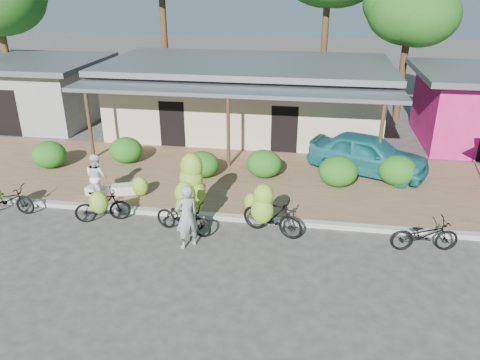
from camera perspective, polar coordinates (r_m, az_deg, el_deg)
The scene contains 25 objects.
ground at distance 13.04m, azimuth -6.28°, elevation -8.72°, with size 100.00×100.00×0.00m, color #3E3B39.
sidewalk at distance 17.32m, azimuth -2.04°, elevation 0.20°, with size 60.00×6.00×0.12m, color #906D4D.
curb at distance 14.67m, azimuth -4.28°, elevation -4.36°, with size 60.00×0.25×0.15m, color #A8A399.
shop_main at distance 22.36m, azimuth 0.84°, elevation 10.13°, with size 13.00×8.50×3.35m.
shop_grey at distance 26.33m, azimuth -23.96°, elevation 9.97°, with size 7.00×6.00×3.15m.
tree_near_right at distance 25.58m, azimuth 19.65°, elevation 19.18°, with size 4.41×4.22×7.16m.
hedge_0 at distance 19.44m, azimuth -22.25°, elevation 2.88°, with size 1.32×1.19×1.03m, color #165E15.
hedge_1 at distance 19.03m, azimuth -13.73°, elevation 3.57°, with size 1.31×1.18×1.02m, color #165E15.
hedge_2 at distance 17.19m, azimuth -4.63°, elevation 1.91°, with size 1.24×1.12×0.97m, color #165E15.
hedge_3 at distance 17.15m, azimuth 2.94°, elevation 2.00°, with size 1.31×1.18×1.02m, color #165E15.
hedge_4 at distance 16.74m, azimuth 11.87°, elevation 1.05°, with size 1.38×1.24×1.08m, color #165E15.
hedge_5 at distance 17.39m, azimuth 18.66°, elevation 1.11°, with size 1.36×1.22×1.06m, color #165E15.
bike_far_left at distance 16.38m, azimuth -26.75°, elevation -2.03°, with size 1.79×1.22×1.35m.
bike_left at distance 14.72m, azimuth -16.50°, elevation -3.02°, with size 1.73×1.35×1.30m.
bike_center at distance 13.77m, azimuth -6.39°, elevation -2.45°, with size 1.95×1.41×2.29m.
bike_right at distance 13.35m, azimuth 3.66°, elevation -4.05°, with size 1.98×1.47×1.82m.
bike_far_right at distance 13.77m, azimuth 21.62°, elevation -6.22°, with size 1.91×0.92×0.96m.
loose_banana_a at distance 16.05m, azimuth -12.08°, elevation -0.77°, with size 0.54×0.46×0.67m, color #96B32C.
loose_banana_b at distance 15.61m, azimuth -6.31°, elevation -1.06°, with size 0.55×0.47×0.68m, color #96B32C.
loose_banana_c at distance 14.74m, azimuth 1.38°, elevation -2.69°, with size 0.46×0.39×0.58m, color #96B32C.
sack_near at distance 16.43m, azimuth -13.93°, elevation -1.08°, with size 0.85×0.40×0.30m, color beige.
sack_far at distance 16.54m, azimuth -17.02°, elevation -1.31°, with size 0.75×0.38×0.28m, color beige.
vendor at distance 12.83m, azimuth -6.51°, elevation -4.47°, with size 0.68×0.45×1.87m, color gray.
bystander at distance 16.06m, azimuth -17.07°, elevation 0.41°, with size 0.76×0.59×1.55m, color white.
teal_van at distance 18.03m, azimuth 15.32°, elevation 3.07°, with size 1.76×4.38×1.49m, color #186970.
Camera 1 is at (3.12, -10.58, 6.95)m, focal length 35.00 mm.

